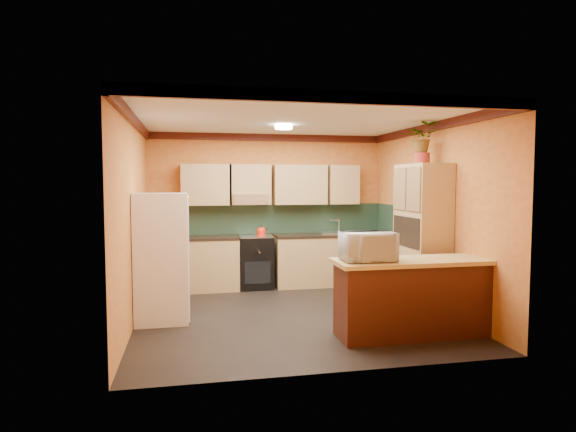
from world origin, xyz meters
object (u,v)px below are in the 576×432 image
at_px(stove, 255,262).
at_px(breakfast_bar, 412,300).
at_px(base_cabinets_back, 290,262).
at_px(fridge, 162,258).
at_px(pantry, 422,238).
at_px(microwave, 368,246).

xyz_separation_m(stove, breakfast_bar, (1.49, -3.01, -0.02)).
distance_m(base_cabinets_back, fridge, 2.77).
bearing_deg(base_cabinets_back, breakfast_bar, -74.04).
bearing_deg(base_cabinets_back, stove, -180.00).
distance_m(pantry, breakfast_bar, 1.35).
xyz_separation_m(base_cabinets_back, stove, (-0.63, -0.00, 0.02)).
bearing_deg(base_cabinets_back, microwave, -84.49).
height_order(base_cabinets_back, fridge, fridge).
xyz_separation_m(fridge, breakfast_bar, (2.96, -1.25, -0.41)).
xyz_separation_m(fridge, microwave, (2.39, -1.25, 0.25)).
height_order(base_cabinets_back, microwave, microwave).
distance_m(breakfast_bar, microwave, 0.87).
bearing_deg(stove, pantry, -43.11).
bearing_deg(microwave, stove, 108.21).
relative_size(base_cabinets_back, microwave, 6.02).
distance_m(base_cabinets_back, microwave, 3.10).
relative_size(fridge, microwave, 2.80).
bearing_deg(microwave, fridge, 153.63).
distance_m(stove, pantry, 2.97).
height_order(fridge, pantry, pantry).
height_order(pantry, microwave, pantry).
bearing_deg(pantry, breakfast_bar, -121.89).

